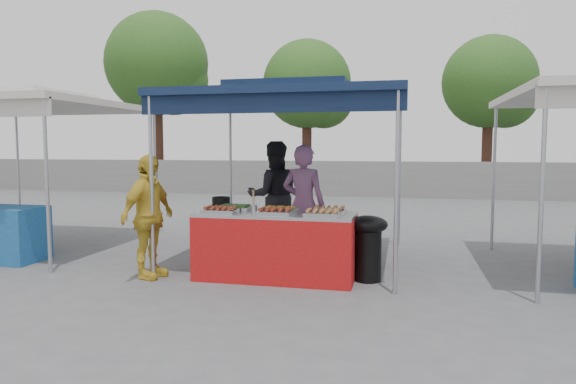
% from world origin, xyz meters
% --- Properties ---
extents(ground_plane, '(80.00, 80.00, 0.00)m').
position_xyz_m(ground_plane, '(0.00, 0.00, 0.00)').
color(ground_plane, '#505153').
extents(back_wall, '(40.00, 0.25, 1.20)m').
position_xyz_m(back_wall, '(0.00, 11.00, 0.60)').
color(back_wall, slate).
rests_on(back_wall, ground_plane).
extents(main_canopy, '(3.20, 3.20, 2.57)m').
position_xyz_m(main_canopy, '(0.00, 0.97, 2.37)').
color(main_canopy, '#A8A8AF').
rests_on(main_canopy, ground_plane).
extents(neighbor_stall_left, '(3.20, 3.20, 2.57)m').
position_xyz_m(neighbor_stall_left, '(-4.50, 0.57, 1.60)').
color(neighbor_stall_left, '#A8A8AF').
rests_on(neighbor_stall_left, ground_plane).
extents(tree_0, '(4.12, 4.12, 7.09)m').
position_xyz_m(tree_0, '(-8.11, 13.10, 4.85)').
color(tree_0, '#3A2016').
rests_on(tree_0, ground_plane).
extents(tree_1, '(3.38, 3.29, 5.66)m').
position_xyz_m(tree_1, '(-1.89, 12.80, 3.87)').
color(tree_1, '#3A2016').
rests_on(tree_1, ground_plane).
extents(tree_2, '(3.35, 3.27, 5.61)m').
position_xyz_m(tree_2, '(4.60, 13.30, 3.83)').
color(tree_2, '#3A2016').
rests_on(tree_2, ground_plane).
extents(vendor_table, '(2.00, 0.80, 0.85)m').
position_xyz_m(vendor_table, '(0.00, -0.10, 0.43)').
color(vendor_table, '#AE1213').
rests_on(vendor_table, ground_plane).
extents(food_tray_fl, '(0.42, 0.30, 0.07)m').
position_xyz_m(food_tray_fl, '(-0.66, -0.33, 0.88)').
color(food_tray_fl, '#B3B4B8').
rests_on(food_tray_fl, vendor_table).
extents(food_tray_fm, '(0.42, 0.30, 0.07)m').
position_xyz_m(food_tray_fm, '(0.05, -0.33, 0.88)').
color(food_tray_fm, '#B3B4B8').
rests_on(food_tray_fm, vendor_table).
extents(food_tray_fr, '(0.42, 0.30, 0.07)m').
position_xyz_m(food_tray_fr, '(0.63, -0.34, 0.88)').
color(food_tray_fr, '#B3B4B8').
rests_on(food_tray_fr, vendor_table).
extents(food_tray_bl, '(0.42, 0.30, 0.07)m').
position_xyz_m(food_tray_bl, '(-0.58, -0.00, 0.88)').
color(food_tray_bl, '#B3B4B8').
rests_on(food_tray_bl, vendor_table).
extents(food_tray_bm, '(0.42, 0.30, 0.07)m').
position_xyz_m(food_tray_bm, '(0.03, 0.00, 0.88)').
color(food_tray_bm, '#B3B4B8').
rests_on(food_tray_bm, vendor_table).
extents(food_tray_br, '(0.42, 0.30, 0.07)m').
position_xyz_m(food_tray_br, '(0.67, -0.03, 0.88)').
color(food_tray_br, '#B3B4B8').
rests_on(food_tray_br, vendor_table).
extents(cooking_pot, '(0.24, 0.24, 0.14)m').
position_xyz_m(cooking_pot, '(-0.87, 0.27, 0.92)').
color(cooking_pot, black).
rests_on(cooking_pot, vendor_table).
extents(skewer_cup, '(0.08, 0.08, 0.10)m').
position_xyz_m(skewer_cup, '(-0.26, -0.20, 0.90)').
color(skewer_cup, '#A8A8AF').
rests_on(skewer_cup, vendor_table).
extents(wok_burner, '(0.49, 0.49, 0.83)m').
position_xyz_m(wok_burner, '(1.15, 0.05, 0.49)').
color(wok_burner, black).
rests_on(wok_burner, ground_plane).
extents(crate_left, '(0.52, 0.36, 0.31)m').
position_xyz_m(crate_left, '(-0.38, 0.50, 0.16)').
color(crate_left, navy).
rests_on(crate_left, ground_plane).
extents(crate_right, '(0.47, 0.33, 0.28)m').
position_xyz_m(crate_right, '(0.29, 0.46, 0.14)').
color(crate_right, navy).
rests_on(crate_right, ground_plane).
extents(crate_stacked, '(0.45, 0.31, 0.27)m').
position_xyz_m(crate_stacked, '(0.29, 0.46, 0.42)').
color(crate_stacked, navy).
rests_on(crate_stacked, crate_right).
extents(vendor_woman, '(0.68, 0.50, 1.71)m').
position_xyz_m(vendor_woman, '(0.19, 0.76, 0.86)').
color(vendor_woman, '#7B4E73').
rests_on(vendor_woman, ground_plane).
extents(helper_man, '(1.05, 0.94, 1.77)m').
position_xyz_m(helper_man, '(-0.46, 1.60, 0.88)').
color(helper_man, black).
rests_on(helper_man, ground_plane).
extents(customer_person, '(0.56, 0.99, 1.58)m').
position_xyz_m(customer_person, '(-1.59, -0.43, 0.79)').
color(customer_person, gold).
rests_on(customer_person, ground_plane).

